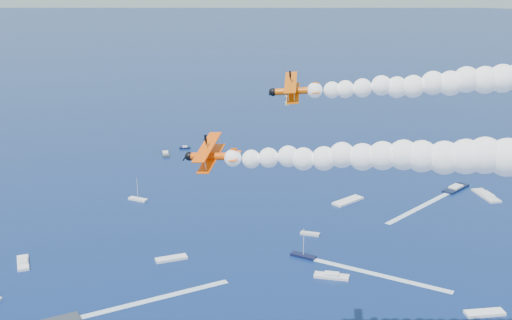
% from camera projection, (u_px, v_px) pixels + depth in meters
% --- Properties ---
extents(biplane_lead, '(10.43, 11.86, 7.53)m').
position_uv_depth(biplane_lead, '(295.00, 91.00, 106.08)').
color(biplane_lead, '#D95504').
extents(biplane_trail, '(9.61, 11.13, 7.77)m').
position_uv_depth(biplane_trail, '(213.00, 156.00, 95.43)').
color(biplane_trail, '#FB5005').
extents(smoke_trail_lead, '(62.47, 40.01, 10.86)m').
position_uv_depth(smoke_trail_lead, '(493.00, 80.00, 102.82)').
color(smoke_trail_lead, white).
extents(smoke_trail_trail, '(61.75, 24.18, 10.86)m').
position_uv_depth(smoke_trail_trail, '(433.00, 156.00, 87.73)').
color(smoke_trail_trail, white).
extents(spectator_boats, '(211.71, 161.35, 0.70)m').
position_uv_depth(spectator_boats, '(373.00, 244.00, 194.35)').
color(spectator_boats, black).
rests_on(spectator_boats, ground).
extents(boat_wakes, '(132.58, 120.22, 0.04)m').
position_uv_depth(boat_wakes, '(401.00, 256.00, 187.76)').
color(boat_wakes, white).
rests_on(boat_wakes, ground).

